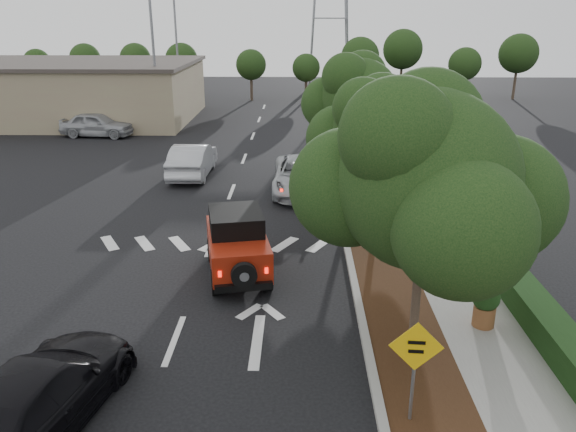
{
  "coord_description": "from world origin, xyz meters",
  "views": [
    {
      "loc": [
        2.97,
        -11.64,
        7.41
      ],
      "look_at": [
        2.68,
        3.0,
        2.12
      ],
      "focal_mm": 35.0,
      "sensor_mm": 36.0,
      "label": 1
    }
  ],
  "objects_px": {
    "red_jeep": "(237,242)",
    "speed_hump_sign": "(415,359)",
    "silver_suv_ahead": "(302,175)",
    "black_suv_oncoming": "(40,394)"
  },
  "relations": [
    {
      "from": "silver_suv_ahead",
      "to": "black_suv_oncoming",
      "type": "bearing_deg",
      "value": -108.01
    },
    {
      "from": "red_jeep",
      "to": "speed_hump_sign",
      "type": "xyz_separation_m",
      "value": [
        3.99,
        -6.67,
        0.49
      ]
    },
    {
      "from": "red_jeep",
      "to": "speed_hump_sign",
      "type": "bearing_deg",
      "value": -70.33
    },
    {
      "from": "silver_suv_ahead",
      "to": "speed_hump_sign",
      "type": "xyz_separation_m",
      "value": [
        2.03,
        -14.95,
        0.73
      ]
    },
    {
      "from": "silver_suv_ahead",
      "to": "speed_hump_sign",
      "type": "relative_size",
      "value": 2.49
    },
    {
      "from": "silver_suv_ahead",
      "to": "black_suv_oncoming",
      "type": "distance_m",
      "value": 15.9
    },
    {
      "from": "speed_hump_sign",
      "to": "black_suv_oncoming",
      "type": "bearing_deg",
      "value": -174.4
    },
    {
      "from": "red_jeep",
      "to": "silver_suv_ahead",
      "type": "bearing_deg",
      "value": 65.41
    },
    {
      "from": "black_suv_oncoming",
      "to": "speed_hump_sign",
      "type": "bearing_deg",
      "value": -168.04
    },
    {
      "from": "red_jeep",
      "to": "black_suv_oncoming",
      "type": "distance_m",
      "value": 7.46
    }
  ]
}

